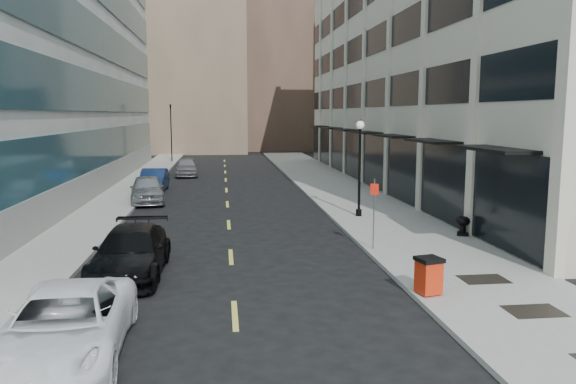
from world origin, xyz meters
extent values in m
plane|color=black|center=(0.00, 0.00, 0.00)|extent=(160.00, 160.00, 0.00)
cube|color=gray|center=(7.50, 20.00, 0.07)|extent=(5.00, 80.00, 0.15)
cube|color=gray|center=(-6.50, 20.00, 0.07)|extent=(3.00, 80.00, 0.15)
cube|color=beige|center=(17.00, 27.00, 9.00)|extent=(14.00, 46.00, 18.00)
cube|color=black|center=(10.02, 27.00, 2.00)|extent=(0.18, 46.00, 3.60)
cube|color=black|center=(10.03, 27.00, 6.50)|extent=(0.12, 46.00, 1.80)
cube|color=black|center=(10.03, 27.00, 10.00)|extent=(0.12, 46.00, 1.80)
cube|color=beige|center=(10.00, 10.00, 9.00)|extent=(0.35, 0.60, 18.00)
cube|color=beige|center=(10.00, 16.00, 9.00)|extent=(0.35, 0.60, 18.00)
cube|color=beige|center=(10.00, 22.00, 9.00)|extent=(0.35, 0.60, 18.00)
cube|color=beige|center=(10.00, 28.00, 9.00)|extent=(0.35, 0.60, 18.00)
cube|color=beige|center=(10.00, 34.00, 9.00)|extent=(0.35, 0.60, 18.00)
cube|color=beige|center=(10.00, 40.00, 9.00)|extent=(0.35, 0.60, 18.00)
cube|color=beige|center=(10.00, 46.00, 9.00)|extent=(0.35, 0.60, 18.00)
cube|color=black|center=(9.35, 7.00, 3.90)|extent=(1.30, 4.00, 0.12)
cube|color=black|center=(9.35, 13.00, 3.90)|extent=(1.30, 4.00, 0.12)
cube|color=black|center=(9.35, 19.00, 3.90)|extent=(1.30, 4.00, 0.12)
cube|color=black|center=(9.35, 25.00, 3.90)|extent=(1.30, 4.00, 0.12)
cube|color=black|center=(9.35, 31.00, 3.90)|extent=(1.30, 4.00, 0.12)
cube|color=black|center=(9.35, 37.00, 3.90)|extent=(1.30, 4.00, 0.12)
cube|color=black|center=(9.35, 43.00, 3.90)|extent=(1.30, 4.00, 0.12)
cube|color=gray|center=(-7.96, 27.00, 0.90)|extent=(0.20, 46.00, 1.80)
cube|color=#2B5864|center=(-7.97, 27.00, 3.00)|extent=(0.14, 45.60, 2.40)
cube|color=#2B5864|center=(-7.97, 27.00, 6.50)|extent=(0.14, 45.60, 2.40)
cube|color=#2B5864|center=(-7.97, 27.00, 10.00)|extent=(0.14, 45.60, 2.40)
cube|color=#7B6A50|center=(-4.00, 68.00, 14.00)|extent=(14.00, 18.00, 28.00)
cube|color=brown|center=(8.00, 72.00, 17.00)|extent=(12.00, 16.00, 34.00)
cube|color=#7B6A50|center=(-14.00, 78.00, 11.00)|extent=(12.00, 14.00, 22.00)
cube|color=beige|center=(18.00, 66.00, 10.00)|extent=(10.00, 14.00, 20.00)
cube|color=black|center=(7.60, 1.00, 0.15)|extent=(1.40, 1.00, 0.01)
cube|color=black|center=(7.60, 3.80, 0.15)|extent=(1.40, 1.00, 0.01)
cube|color=#D8CC4C|center=(0.00, 2.00, 0.01)|extent=(0.15, 2.20, 0.01)
cube|color=#D8CC4C|center=(0.00, 8.00, 0.01)|extent=(0.15, 2.20, 0.01)
cube|color=#D8CC4C|center=(0.00, 14.00, 0.01)|extent=(0.15, 2.20, 0.01)
cube|color=#D8CC4C|center=(0.00, 20.00, 0.01)|extent=(0.15, 2.20, 0.01)
cube|color=#D8CC4C|center=(0.00, 26.00, 0.01)|extent=(0.15, 2.20, 0.01)
cube|color=#D8CC4C|center=(0.00, 32.00, 0.01)|extent=(0.15, 2.20, 0.01)
cube|color=#D8CC4C|center=(0.00, 38.00, 0.01)|extent=(0.15, 2.20, 0.01)
cube|color=#D8CC4C|center=(0.00, 44.00, 0.01)|extent=(0.15, 2.20, 0.01)
cube|color=#D8CC4C|center=(0.00, 50.00, 0.01)|extent=(0.15, 2.20, 0.01)
cylinder|color=black|center=(-5.50, 48.00, 3.00)|extent=(0.12, 0.12, 6.00)
imported|color=black|center=(-5.50, 48.00, 5.99)|extent=(0.66, 0.66, 1.98)
imported|color=white|center=(-3.60, -0.15, 0.74)|extent=(2.63, 5.41, 1.48)
imported|color=black|center=(-3.20, 6.00, 0.76)|extent=(2.22, 5.30, 1.53)
imported|color=gray|center=(-4.60, 21.00, 0.80)|extent=(2.51, 4.91, 1.60)
imported|color=#14244B|center=(-4.80, 25.97, 0.75)|extent=(1.66, 4.57, 1.50)
imported|color=gray|center=(-3.20, 35.00, 0.77)|extent=(2.05, 4.60, 1.54)
cube|color=red|center=(5.40, 2.64, 0.66)|extent=(0.69, 0.69, 0.93)
cube|color=black|center=(5.40, 2.64, 1.15)|extent=(0.78, 0.78, 0.11)
cylinder|color=black|center=(5.21, 2.94, 0.25)|extent=(0.06, 0.20, 0.20)
cylinder|color=black|center=(5.59, 2.94, 0.25)|extent=(0.06, 0.20, 0.20)
cylinder|color=black|center=(6.40, 14.72, 0.31)|extent=(0.29, 0.29, 0.32)
cylinder|color=black|center=(6.40, 14.72, 2.40)|extent=(0.13, 0.13, 4.14)
sphere|color=silver|center=(6.40, 14.72, 4.61)|extent=(0.40, 0.40, 0.40)
cone|color=black|center=(6.40, 14.72, 4.83)|extent=(0.11, 0.11, 0.16)
cylinder|color=slate|center=(5.30, 8.03, 1.46)|extent=(0.05, 0.05, 2.63)
cube|color=red|center=(5.30, 8.01, 2.39)|extent=(0.30, 0.13, 0.42)
cube|color=black|center=(9.60, 9.85, 0.21)|extent=(0.58, 0.58, 0.12)
cylinder|color=black|center=(9.60, 9.85, 0.46)|extent=(0.27, 0.27, 0.42)
ellipsoid|color=black|center=(9.60, 9.85, 0.75)|extent=(0.58, 0.58, 0.41)
camera|label=1|loc=(-0.26, -11.93, 5.16)|focal=35.00mm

